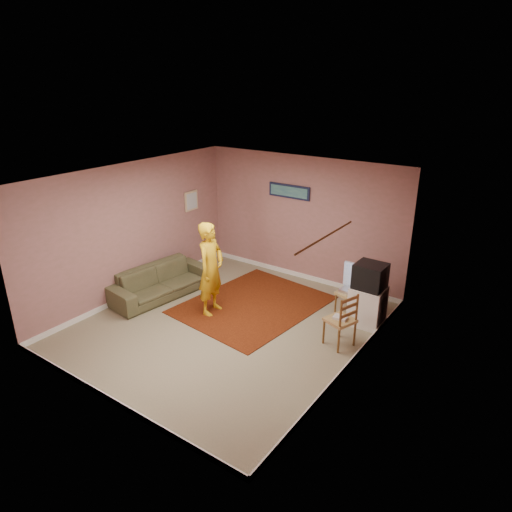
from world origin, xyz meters
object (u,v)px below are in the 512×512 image
Objects in this scene: crt_tv at (370,276)px; chair_b at (341,314)px; tv_cabinet at (367,306)px; chair_a at (350,288)px; sofa at (161,281)px; person at (211,269)px.

crt_tv reaches higher than chair_b.
chair_a reaches higher than tv_cabinet.
tv_cabinet reaches higher than sofa.
person reaches higher than crt_tv.
crt_tv is at bearing 178.79° from tv_cabinet.
person reaches higher than sofa.
crt_tv is 0.25× the size of sofa.
crt_tv is 1.02× the size of chair_a.
person reaches higher than chair_b.
chair_b is (0.27, -0.97, 0.01)m from chair_a.
chair_b is 3.67m from sofa.
person is at bearing -153.08° from crt_tv.
person is (-2.48, -1.20, -0.06)m from crt_tv.
tv_cabinet is at bearing -72.58° from person.
person is at bearing -130.01° from chair_a.
person reaches higher than tv_cabinet.
chair_b is 0.31× the size of person.
chair_b is at bearing -56.04° from chair_a.
chair_b is (-0.11, -0.88, 0.21)m from tv_cabinet.
sofa is 1.19× the size of person.
crt_tv is 0.99× the size of chair_b.
person reaches higher than chair_a.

